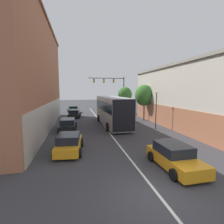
% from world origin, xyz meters
% --- Properties ---
extents(ground_plane, '(160.00, 160.00, 0.00)m').
position_xyz_m(ground_plane, '(0.00, 0.00, 0.00)').
color(ground_plane, '#38383D').
extents(lane_center_line, '(0.14, 44.30, 0.01)m').
position_xyz_m(lane_center_line, '(0.00, 16.15, 0.00)').
color(lane_center_line, silver).
rests_on(lane_center_line, ground_plane).
extents(building_left_brick, '(8.00, 24.51, 12.83)m').
position_xyz_m(building_left_brick, '(-10.32, 15.68, 6.53)').
color(building_left_brick, '#A86647').
rests_on(building_left_brick, ground_plane).
extents(building_right_storefront, '(10.22, 21.24, 7.72)m').
position_xyz_m(building_right_storefront, '(12.37, 12.94, 3.98)').
color(building_right_storefront, '#B7B2A3').
rests_on(building_right_storefront, ground_plane).
extents(bus, '(3.14, 10.35, 3.76)m').
position_xyz_m(bus, '(1.16, 15.61, 2.10)').
color(bus, '#B7B7BC').
rests_on(bus, ground_plane).
extents(hatchback_foreground, '(2.14, 4.26, 1.41)m').
position_xyz_m(hatchback_foreground, '(2.20, 2.45, 0.67)').
color(hatchback_foreground, orange).
rests_on(hatchback_foreground, ground_plane).
extents(parked_car_left_near, '(2.22, 4.10, 1.40)m').
position_xyz_m(parked_car_left_near, '(-4.08, 6.46, 0.66)').
color(parked_car_left_near, orange).
rests_on(parked_car_left_near, ground_plane).
extents(parked_car_left_mid, '(2.28, 4.01, 1.34)m').
position_xyz_m(parked_car_left_mid, '(-3.80, 23.73, 0.63)').
color(parked_car_left_mid, black).
rests_on(parked_car_left_mid, ground_plane).
extents(parked_car_left_far, '(2.42, 4.21, 1.37)m').
position_xyz_m(parked_car_left_far, '(-4.16, 30.77, 0.66)').
color(parked_car_left_far, '#285633').
rests_on(parked_car_left_far, ground_plane).
extents(parked_car_left_distant, '(2.05, 4.54, 1.38)m').
position_xyz_m(parked_car_left_distant, '(-4.48, 13.86, 0.66)').
color(parked_car_left_distant, black).
rests_on(parked_car_left_distant, ground_plane).
extents(traffic_signal_gantry, '(7.30, 0.36, 7.33)m').
position_xyz_m(traffic_signal_gantry, '(3.93, 28.29, 5.39)').
color(traffic_signal_gantry, black).
rests_on(traffic_signal_gantry, ground_plane).
extents(street_lamp, '(0.30, 0.30, 4.55)m').
position_xyz_m(street_lamp, '(5.85, 12.56, 2.53)').
color(street_lamp, black).
rests_on(street_lamp, ground_plane).
extents(street_tree_near, '(2.92, 2.62, 5.47)m').
position_xyz_m(street_tree_near, '(6.79, 18.64, 3.85)').
color(street_tree_near, '#4C3823').
rests_on(street_tree_near, ground_plane).
extents(street_tree_far, '(2.79, 2.51, 5.29)m').
position_xyz_m(street_tree_far, '(6.07, 26.91, 3.75)').
color(street_tree_far, '#4C3823').
rests_on(street_tree_far, ground_plane).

